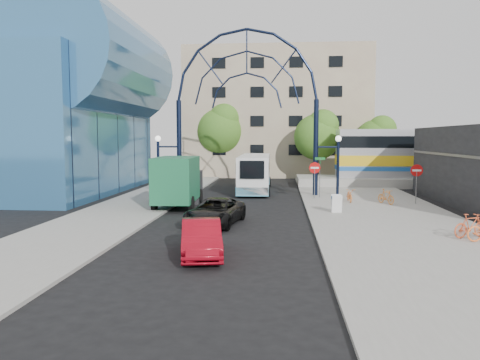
# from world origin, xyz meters

# --- Properties ---
(ground) EXTENTS (120.00, 120.00, 0.00)m
(ground) POSITION_xyz_m (0.00, 0.00, 0.00)
(ground) COLOR black
(ground) RESTS_ON ground
(sidewalk_east) EXTENTS (8.00, 56.00, 0.12)m
(sidewalk_east) POSITION_xyz_m (8.00, 4.00, 0.06)
(sidewalk_east) COLOR gray
(sidewalk_east) RESTS_ON ground
(plaza_west) EXTENTS (5.00, 50.00, 0.12)m
(plaza_west) POSITION_xyz_m (-6.50, 6.00, 0.06)
(plaza_west) COLOR gray
(plaza_west) RESTS_ON ground
(gateway_arch) EXTENTS (13.64, 0.44, 12.10)m
(gateway_arch) POSITION_xyz_m (0.00, 14.00, 8.56)
(gateway_arch) COLOR black
(gateway_arch) RESTS_ON ground
(stop_sign) EXTENTS (0.80, 0.07, 2.50)m
(stop_sign) POSITION_xyz_m (4.80, 12.00, 1.99)
(stop_sign) COLOR slate
(stop_sign) RESTS_ON sidewalk_east
(do_not_enter_sign) EXTENTS (0.76, 0.07, 2.48)m
(do_not_enter_sign) POSITION_xyz_m (11.00, 10.00, 1.98)
(do_not_enter_sign) COLOR slate
(do_not_enter_sign) RESTS_ON sidewalk_east
(street_name_sign) EXTENTS (0.70, 0.70, 2.80)m
(street_name_sign) POSITION_xyz_m (5.20, 12.60, 2.13)
(street_name_sign) COLOR slate
(street_name_sign) RESTS_ON sidewalk_east
(sandwich_board) EXTENTS (0.55, 0.61, 0.99)m
(sandwich_board) POSITION_xyz_m (5.60, 5.98, 0.74)
(sandwich_board) COLOR white
(sandwich_board) RESTS_ON sidewalk_east
(transit_hall) EXTENTS (16.50, 18.00, 14.50)m
(transit_hall) POSITION_xyz_m (-15.30, 15.00, 6.70)
(transit_hall) COLOR teal
(transit_hall) RESTS_ON ground
(apartment_block) EXTENTS (20.00, 12.10, 14.00)m
(apartment_block) POSITION_xyz_m (2.00, 34.97, 7.00)
(apartment_block) COLOR tan
(apartment_block) RESTS_ON ground
(tree_north_a) EXTENTS (4.48, 4.48, 7.00)m
(tree_north_a) POSITION_xyz_m (6.12, 25.93, 4.61)
(tree_north_a) COLOR #382314
(tree_north_a) RESTS_ON ground
(tree_north_b) EXTENTS (5.12, 5.12, 8.00)m
(tree_north_b) POSITION_xyz_m (-3.88, 29.93, 5.27)
(tree_north_b) COLOR #382314
(tree_north_b) RESTS_ON ground
(tree_north_c) EXTENTS (4.16, 4.16, 6.50)m
(tree_north_c) POSITION_xyz_m (12.12, 27.93, 4.28)
(tree_north_c) COLOR #382314
(tree_north_c) RESTS_ON ground
(city_bus) EXTENTS (2.61, 10.47, 2.86)m
(city_bus) POSITION_xyz_m (0.43, 17.44, 1.50)
(city_bus) COLOR white
(city_bus) RESTS_ON ground
(green_truck) EXTENTS (2.58, 6.24, 3.11)m
(green_truck) POSITION_xyz_m (-3.79, 8.21, 1.55)
(green_truck) COLOR black
(green_truck) RESTS_ON ground
(black_suv) EXTENTS (2.84, 4.94, 1.30)m
(black_suv) POSITION_xyz_m (-0.68, 2.33, 0.65)
(black_suv) COLOR black
(black_suv) RESTS_ON ground
(red_sedan) EXTENTS (2.09, 4.15, 1.30)m
(red_sedan) POSITION_xyz_m (-0.34, -3.70, 0.65)
(red_sedan) COLOR maroon
(red_sedan) RESTS_ON ground
(bike_near_a) EXTENTS (0.59, 1.63, 0.85)m
(bike_near_a) POSITION_xyz_m (6.96, 10.51, 0.55)
(bike_near_a) COLOR orange
(bike_near_a) RESTS_ON sidewalk_east
(bike_near_b) EXTENTS (1.07, 1.57, 0.93)m
(bike_near_b) POSITION_xyz_m (9.08, 9.68, 0.58)
(bike_near_b) COLOR orange
(bike_near_b) RESTS_ON sidewalk_east
(bike_far_b) EXTENTS (1.74, 1.11, 1.01)m
(bike_far_b) POSITION_xyz_m (10.37, -0.21, 0.63)
(bike_far_b) COLOR #D15029
(bike_far_b) RESTS_ON sidewalk_east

